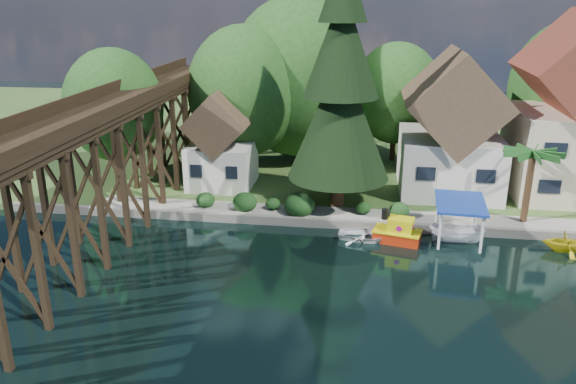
% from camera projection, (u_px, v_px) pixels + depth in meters
% --- Properties ---
extents(ground, '(140.00, 140.00, 0.00)m').
position_uv_depth(ground, '(351.00, 285.00, 31.23)').
color(ground, black).
rests_on(ground, ground).
extents(bank, '(140.00, 52.00, 0.50)m').
position_uv_depth(bank, '(362.00, 137.00, 62.90)').
color(bank, '#2F5220').
rests_on(bank, ground).
extents(seawall, '(60.00, 0.40, 0.62)m').
position_uv_depth(seawall, '(414.00, 228.00, 38.06)').
color(seawall, slate).
rests_on(seawall, ground).
extents(promenade, '(50.00, 2.60, 0.06)m').
position_uv_depth(promenade, '(443.00, 219.00, 38.94)').
color(promenade, gray).
rests_on(promenade, bank).
extents(trestle_bridge, '(4.12, 44.18, 9.30)m').
position_uv_depth(trestle_bridge, '(109.00, 157.00, 36.40)').
color(trestle_bridge, black).
rests_on(trestle_bridge, ground).
extents(house_left, '(7.64, 8.64, 11.02)m').
position_uv_depth(house_left, '(451.00, 133.00, 43.53)').
color(house_left, white).
rests_on(house_left, bank).
extents(house_center, '(8.65, 9.18, 13.89)m').
position_uv_depth(house_center, '(574.00, 119.00, 42.39)').
color(house_center, beige).
rests_on(house_center, bank).
extents(shed, '(5.09, 5.40, 7.85)m').
position_uv_depth(shed, '(221.00, 146.00, 44.95)').
color(shed, white).
rests_on(shed, bank).
extents(bg_trees, '(49.90, 13.30, 10.57)m').
position_uv_depth(bg_trees, '(374.00, 92.00, 48.52)').
color(bg_trees, '#382314').
rests_on(bg_trees, bank).
extents(shrubs, '(15.76, 2.47, 1.70)m').
position_uv_depth(shrubs, '(292.00, 203.00, 40.07)').
color(shrubs, '#173A14').
rests_on(shrubs, bank).
extents(conifer, '(7.32, 7.32, 18.03)m').
position_uv_depth(conifer, '(341.00, 88.00, 38.83)').
color(conifer, '#382314').
rests_on(conifer, bank).
extents(palm_tree, '(4.48, 4.48, 5.41)m').
position_uv_depth(palm_tree, '(533.00, 156.00, 37.05)').
color(palm_tree, '#382314').
rests_on(palm_tree, bank).
extents(tugboat, '(3.34, 2.33, 2.20)m').
position_uv_depth(tugboat, '(398.00, 232.00, 36.49)').
color(tugboat, '#B6260C').
rests_on(tugboat, ground).
extents(boat_white_a, '(3.95, 2.91, 0.79)m').
position_uv_depth(boat_white_a, '(367.00, 234.00, 36.91)').
color(boat_white_a, white).
rests_on(boat_white_a, ground).
extents(boat_canopy, '(3.66, 4.63, 2.85)m').
position_uv_depth(boat_canopy, '(458.00, 225.00, 36.18)').
color(boat_canopy, white).
rests_on(boat_canopy, ground).
extents(boat_yellow, '(2.91, 2.54, 1.48)m').
position_uv_depth(boat_yellow, '(567.00, 240.00, 35.09)').
color(boat_yellow, gold).
rests_on(boat_yellow, ground).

